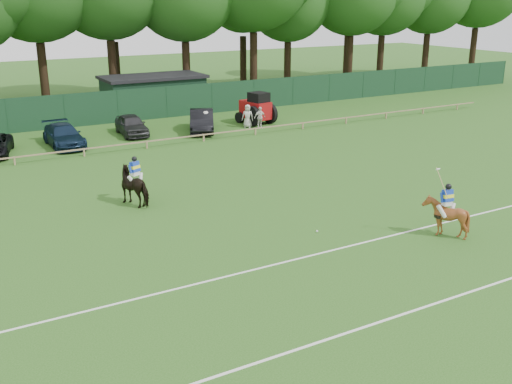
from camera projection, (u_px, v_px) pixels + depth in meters
ground at (283, 250)px, 23.00m from camera, size 160.00×160.00×0.00m
horse_dark at (136, 186)px, 27.82m from camera, size 1.69×2.29×1.76m
horse_chestnut at (445, 217)px, 24.10m from camera, size 1.50×1.65×1.65m
sedan_navy at (64, 136)px, 38.68m from camera, size 2.06×4.89×1.41m
hatch_grey at (132, 125)px, 41.85m from camera, size 2.01×4.34×1.44m
estate_black at (202, 121)px, 42.96m from camera, size 3.45×4.98×1.56m
spectator_left at (206, 122)px, 42.71m from camera, size 1.05×0.70×1.51m
spectator_mid at (260, 118)px, 43.90m from camera, size 0.96×0.43×1.61m
spectator_right at (248, 116)px, 44.19m from camera, size 0.99×0.94×1.71m
rider_dark at (135, 170)px, 27.58m from camera, size 0.91×0.57×1.41m
rider_chestnut at (447, 199)px, 23.86m from camera, size 0.93×0.63×2.05m
polo_ball at (317, 231)px, 24.68m from camera, size 0.09×0.09×0.09m
pitch_lines at (339, 286)px, 20.11m from camera, size 60.00×5.10×0.01m
pitch_rail at (131, 143)px, 37.73m from camera, size 62.10×0.10×0.50m
perimeter_fence at (92, 109)px, 44.91m from camera, size 92.08×0.08×2.50m
utility_shed at (154, 93)px, 50.12m from camera, size 8.40×4.40×3.04m
tree_row at (92, 107)px, 52.84m from camera, size 96.00×12.00×21.00m
tractor at (257, 109)px, 45.46m from camera, size 2.40×3.16×2.41m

